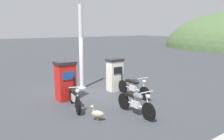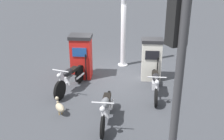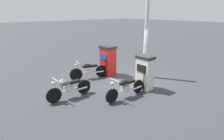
# 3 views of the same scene
# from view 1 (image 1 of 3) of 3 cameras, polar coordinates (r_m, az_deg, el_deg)

# --- Properties ---
(ground_plane) EXTENTS (120.00, 120.00, 0.00)m
(ground_plane) POSITION_cam_1_polar(r_m,az_deg,el_deg) (10.88, -5.28, -5.74)
(ground_plane) COLOR #383A3F
(fuel_pump_near) EXTENTS (0.68, 0.80, 1.62)m
(fuel_pump_near) POSITION_cam_1_polar(r_m,az_deg,el_deg) (9.95, -11.13, -2.52)
(fuel_pump_near) COLOR red
(fuel_pump_near) RESTS_ON ground
(fuel_pump_far) EXTENTS (0.56, 0.76, 1.54)m
(fuel_pump_far) POSITION_cam_1_polar(r_m,az_deg,el_deg) (11.24, 0.70, -1.09)
(fuel_pump_far) COLOR silver
(fuel_pump_far) RESTS_ON ground
(motorcycle_near_pump) EXTENTS (1.95, 0.80, 0.96)m
(motorcycle_near_pump) POSITION_cam_1_polar(r_m,az_deg,el_deg) (8.96, -9.03, -6.29)
(motorcycle_near_pump) COLOR black
(motorcycle_near_pump) RESTS_ON ground
(motorcycle_far_pump) EXTENTS (2.05, 0.56, 0.93)m
(motorcycle_far_pump) POSITION_cam_1_polar(r_m,az_deg,el_deg) (10.41, 5.22, -3.96)
(motorcycle_far_pump) COLOR black
(motorcycle_far_pump) RESTS_ON ground
(motorcycle_extra) EXTENTS (1.93, 0.56, 0.94)m
(motorcycle_extra) POSITION_cam_1_polar(r_m,az_deg,el_deg) (8.22, 5.82, -7.61)
(motorcycle_extra) COLOR black
(motorcycle_extra) RESTS_ON ground
(wandering_duck) EXTENTS (0.46, 0.42, 0.51)m
(wandering_duck) POSITION_cam_1_polar(r_m,az_deg,el_deg) (7.78, -3.56, -10.40)
(wandering_duck) COLOR tan
(wandering_duck) RESTS_ON ground
(canopy_support_pole) EXTENTS (0.40, 0.40, 4.06)m
(canopy_support_pole) POSITION_cam_1_polar(r_m,az_deg,el_deg) (11.58, -7.45, 5.03)
(canopy_support_pole) COLOR silver
(canopy_support_pole) RESTS_ON ground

